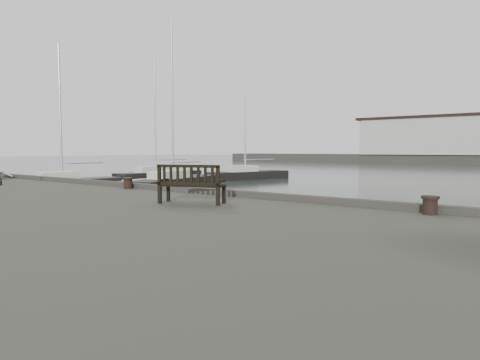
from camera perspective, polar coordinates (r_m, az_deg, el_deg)
The scene contains 9 objects.
ground at distance 13.81m, azimuth -1.28°, elevation -8.47°, with size 400.00×400.00×0.00m, color black.
pontoon at distance 35.18m, azimuth -16.66°, elevation -0.62°, with size 2.00×24.00×0.50m, color #B3B0A5.
bench at distance 11.45m, azimuth -6.48°, elevation -1.54°, with size 1.85×1.19×1.01m.
bollard_left at distance 16.39m, azimuth -14.70°, elevation -0.39°, with size 0.39×0.39×0.41m, color black.
bollard_right at distance 10.36m, azimuth 24.01°, elevation -3.10°, with size 0.39×0.39×0.41m, color black.
yacht_a at distance 34.50m, azimuth -22.00°, elevation -0.85°, with size 2.40×8.15×11.28m.
yacht_b at distance 44.15m, azimuth -10.64°, elevation 0.38°, with size 2.51×9.90×13.01m.
yacht_c at distance 34.47m, azimuth -8.43°, elevation -0.60°, with size 4.58×10.42×13.56m.
yacht_d at distance 44.25m, azimuth 1.17°, elevation 0.44°, with size 4.79×9.29×11.37m.
Camera 1 is at (8.45, -10.51, 2.98)m, focal length 32.00 mm.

